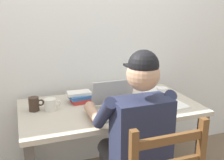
{
  "coord_description": "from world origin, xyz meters",
  "views": [
    {
      "loc": [
        -0.65,
        -1.87,
        1.5
      ],
      "look_at": [
        -0.0,
        -0.05,
        0.95
      ],
      "focal_mm": 43.01,
      "sensor_mm": 36.0,
      "label": 1
    }
  ],
  "objects_px": {
    "laptop": "(117,105)",
    "coffee_mug_white": "(51,105)",
    "seated_person": "(134,135)",
    "coffee_mug_spare": "(162,92)",
    "coffee_mug_dark": "(34,104)",
    "desk": "(110,116)",
    "landscape_photo_print": "(104,97)",
    "computer_mouse": "(153,107)",
    "book_stack_main": "(80,97)"
  },
  "relations": [
    {
      "from": "seated_person",
      "to": "coffee_mug_white",
      "type": "distance_m",
      "value": 0.68
    },
    {
      "from": "laptop",
      "to": "coffee_mug_white",
      "type": "bearing_deg",
      "value": 158.1
    },
    {
      "from": "desk",
      "to": "laptop",
      "type": "height_order",
      "value": "laptop"
    },
    {
      "from": "computer_mouse",
      "to": "coffee_mug_spare",
      "type": "xyz_separation_m",
      "value": [
        0.21,
        0.22,
        0.03
      ]
    },
    {
      "from": "coffee_mug_dark",
      "to": "desk",
      "type": "bearing_deg",
      "value": -8.57
    },
    {
      "from": "coffee_mug_white",
      "to": "coffee_mug_spare",
      "type": "xyz_separation_m",
      "value": [
        0.93,
        -0.02,
        -0.0
      ]
    },
    {
      "from": "seated_person",
      "to": "coffee_mug_spare",
      "type": "xyz_separation_m",
      "value": [
        0.48,
        0.48,
        0.08
      ]
    },
    {
      "from": "seated_person",
      "to": "landscape_photo_print",
      "type": "distance_m",
      "value": 0.66
    },
    {
      "from": "desk",
      "to": "coffee_mug_spare",
      "type": "relative_size",
      "value": 11.07
    },
    {
      "from": "coffee_mug_spare",
      "to": "desk",
      "type": "bearing_deg",
      "value": -176.98
    },
    {
      "from": "laptop",
      "to": "computer_mouse",
      "type": "height_order",
      "value": "laptop"
    },
    {
      "from": "book_stack_main",
      "to": "desk",
      "type": "bearing_deg",
      "value": -36.68
    },
    {
      "from": "coffee_mug_dark",
      "to": "coffee_mug_spare",
      "type": "height_order",
      "value": "coffee_mug_dark"
    },
    {
      "from": "desk",
      "to": "coffee_mug_white",
      "type": "bearing_deg",
      "value": 173.66
    },
    {
      "from": "coffee_mug_spare",
      "to": "landscape_photo_print",
      "type": "relative_size",
      "value": 0.96
    },
    {
      "from": "coffee_mug_spare",
      "to": "book_stack_main",
      "type": "relative_size",
      "value": 0.6
    },
    {
      "from": "desk",
      "to": "coffee_mug_spare",
      "type": "height_order",
      "value": "coffee_mug_spare"
    },
    {
      "from": "computer_mouse",
      "to": "coffee_mug_white",
      "type": "xyz_separation_m",
      "value": [
        -0.72,
        0.24,
        0.03
      ]
    },
    {
      "from": "seated_person",
      "to": "laptop",
      "type": "height_order",
      "value": "seated_person"
    },
    {
      "from": "laptop",
      "to": "coffee_mug_spare",
      "type": "xyz_separation_m",
      "value": [
        0.47,
        0.16,
        -0.01
      ]
    },
    {
      "from": "book_stack_main",
      "to": "coffee_mug_dark",
      "type": "bearing_deg",
      "value": -170.0
    },
    {
      "from": "seated_person",
      "to": "coffee_mug_dark",
      "type": "bearing_deg",
      "value": 136.19
    },
    {
      "from": "seated_person",
      "to": "landscape_photo_print",
      "type": "bearing_deg",
      "value": 88.39
    },
    {
      "from": "coffee_mug_white",
      "to": "book_stack_main",
      "type": "height_order",
      "value": "coffee_mug_white"
    },
    {
      "from": "coffee_mug_white",
      "to": "coffee_mug_dark",
      "type": "height_order",
      "value": "coffee_mug_dark"
    },
    {
      "from": "coffee_mug_white",
      "to": "seated_person",
      "type": "bearing_deg",
      "value": -48.45
    },
    {
      "from": "computer_mouse",
      "to": "book_stack_main",
      "type": "distance_m",
      "value": 0.59
    },
    {
      "from": "landscape_photo_print",
      "to": "coffee_mug_white",
      "type": "bearing_deg",
      "value": -158.06
    },
    {
      "from": "desk",
      "to": "laptop",
      "type": "xyz_separation_m",
      "value": [
        0.01,
        -0.14,
        0.15
      ]
    },
    {
      "from": "seated_person",
      "to": "computer_mouse",
      "type": "distance_m",
      "value": 0.38
    },
    {
      "from": "computer_mouse",
      "to": "coffee_mug_white",
      "type": "bearing_deg",
      "value": 161.32
    },
    {
      "from": "desk",
      "to": "book_stack_main",
      "type": "relative_size",
      "value": 6.63
    },
    {
      "from": "laptop",
      "to": "book_stack_main",
      "type": "height_order",
      "value": "laptop"
    },
    {
      "from": "coffee_mug_spare",
      "to": "landscape_photo_print",
      "type": "distance_m",
      "value": 0.5
    },
    {
      "from": "seated_person",
      "to": "laptop",
      "type": "bearing_deg",
      "value": 88.05
    },
    {
      "from": "seated_person",
      "to": "computer_mouse",
      "type": "xyz_separation_m",
      "value": [
        0.27,
        0.26,
        0.05
      ]
    },
    {
      "from": "book_stack_main",
      "to": "laptop",
      "type": "bearing_deg",
      "value": -53.43
    },
    {
      "from": "coffee_mug_dark",
      "to": "coffee_mug_spare",
      "type": "relative_size",
      "value": 0.91
    },
    {
      "from": "coffee_mug_white",
      "to": "coffee_mug_dark",
      "type": "xyz_separation_m",
      "value": [
        -0.12,
        0.04,
        0.01
      ]
    },
    {
      "from": "laptop",
      "to": "coffee_mug_white",
      "type": "relative_size",
      "value": 2.64
    },
    {
      "from": "seated_person",
      "to": "coffee_mug_spare",
      "type": "relative_size",
      "value": 10.13
    },
    {
      "from": "seated_person",
      "to": "coffee_mug_spare",
      "type": "height_order",
      "value": "seated_person"
    },
    {
      "from": "laptop",
      "to": "coffee_mug_dark",
      "type": "xyz_separation_m",
      "value": [
        -0.58,
        0.22,
        0.0
      ]
    },
    {
      "from": "desk",
      "to": "laptop",
      "type": "relative_size",
      "value": 4.18
    },
    {
      "from": "coffee_mug_spare",
      "to": "book_stack_main",
      "type": "distance_m",
      "value": 0.69
    },
    {
      "from": "desk",
      "to": "coffee_mug_spare",
      "type": "bearing_deg",
      "value": 3.02
    },
    {
      "from": "coffee_mug_spare",
      "to": "coffee_mug_white",
      "type": "bearing_deg",
      "value": 178.48
    },
    {
      "from": "desk",
      "to": "coffee_mug_white",
      "type": "distance_m",
      "value": 0.47
    },
    {
      "from": "coffee_mug_dark",
      "to": "book_stack_main",
      "type": "xyz_separation_m",
      "value": [
        0.37,
        0.06,
        -0.01
      ]
    },
    {
      "from": "computer_mouse",
      "to": "book_stack_main",
      "type": "bearing_deg",
      "value": 144.05
    }
  ]
}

